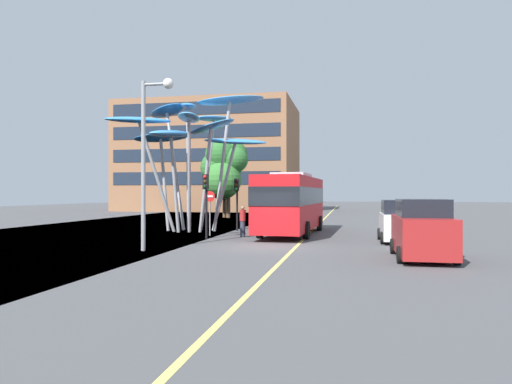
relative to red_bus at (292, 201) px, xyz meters
The scene contains 13 objects.
ground 7.06m from the red_bus, 100.57° to the right, with size 120.00×240.00×0.10m.
red_bus is the anchor object (origin of this frame).
leaf_sculpture 8.21m from the red_bus, behind, with size 9.49×9.52×8.88m.
traffic_light_kerb_near 5.54m from the red_bus, 139.23° to the right, with size 0.28×0.42×3.44m.
traffic_light_kerb_far 4.29m from the red_bus, 153.53° to the left, with size 0.28×0.42×3.37m.
car_parked_near 11.23m from the red_bus, 57.72° to the right, with size 2.05×4.32×2.21m.
car_parked_mid 6.79m from the red_bus, 30.35° to the right, with size 2.03×3.82×2.09m.
street_lamp 10.71m from the red_bus, 118.03° to the right, with size 1.42×0.44×7.23m.
tree_pavement_near 20.12m from the red_bus, 116.45° to the left, with size 4.91×4.02×7.78m.
tree_pavement_far 19.40m from the red_bus, 117.59° to the left, with size 3.89×4.34×6.59m.
pedestrian 3.54m from the red_bus, 137.09° to the right, with size 0.34×0.34×1.73m.
no_entry_sign 4.87m from the red_bus, 156.61° to the right, with size 0.60×0.12×2.56m.
backdrop_building 41.91m from the red_bus, 113.26° to the left, with size 24.07×15.61×15.11m.
Camera 1 is at (3.87, -21.04, 2.42)m, focal length 33.08 mm.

